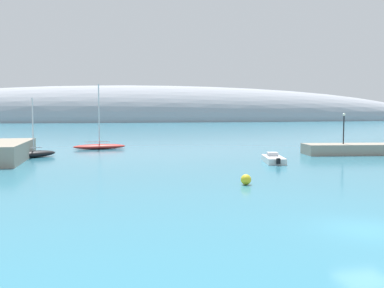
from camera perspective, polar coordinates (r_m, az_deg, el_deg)
water at (r=21.54m, az=22.87°, el=-10.80°), size 600.00×600.00×0.00m
breakwater_rocks at (r=58.55m, az=22.82°, el=-0.64°), size 16.59×6.29×1.36m
distant_ridge at (r=238.61m, az=-4.73°, el=3.13°), size 356.49×53.37×40.48m
sailboat_black_near_shore at (r=53.78m, az=-20.93°, el=-1.24°), size 5.64×4.67×7.20m
sailboat_red_mid_mooring at (r=63.00m, az=-12.59°, el=-0.25°), size 7.78×2.83×9.62m
motorboat_white_foreground at (r=46.16m, az=11.13°, el=-2.05°), size 3.06×5.69×1.05m
mooring_buoy_yellow at (r=31.82m, az=7.43°, el=-4.87°), size 0.80×0.80×0.80m
harbor_lamp_post at (r=57.06m, az=20.14°, el=2.50°), size 0.36×0.36×4.00m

